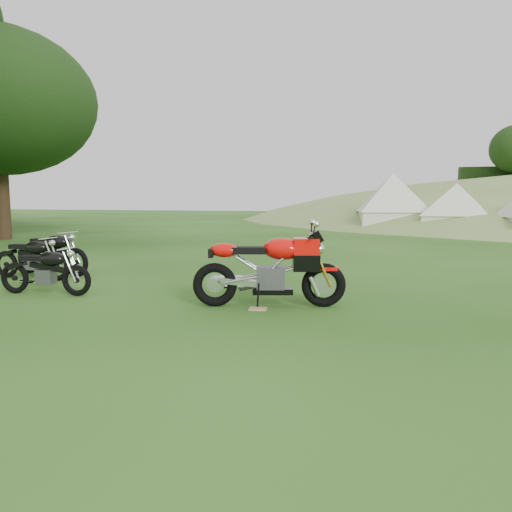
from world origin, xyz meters
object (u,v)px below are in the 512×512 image
(plywood_board, at_px, (258,309))
(vintage_moto_a, at_px, (45,270))
(tent_left, at_px, (392,203))
(vintage_moto_d, at_px, (52,252))
(sport_motorcycle, at_px, (269,263))
(vintage_moto_b, at_px, (31,257))
(tent_mid, at_px, (456,207))

(plywood_board, height_order, vintage_moto_a, vintage_moto_a)
(tent_left, bearing_deg, vintage_moto_a, -113.91)
(vintage_moto_d, bearing_deg, vintage_moto_a, -46.11)
(sport_motorcycle, height_order, vintage_moto_b, sport_motorcycle)
(plywood_board, relative_size, tent_left, 0.08)
(sport_motorcycle, relative_size, plywood_board, 8.53)
(vintage_moto_b, relative_size, vintage_moto_d, 0.91)
(sport_motorcycle, bearing_deg, tent_mid, 61.34)
(vintage_moto_a, relative_size, vintage_moto_b, 0.95)
(vintage_moto_b, distance_m, vintage_moto_d, 0.60)
(tent_mid, bearing_deg, tent_left, 163.41)
(plywood_board, xyz_separation_m, vintage_moto_a, (-3.87, 0.06, 0.43))
(plywood_board, relative_size, tent_mid, 0.09)
(vintage_moto_b, distance_m, tent_left, 20.03)
(tent_left, bearing_deg, sport_motorcycle, -102.98)
(sport_motorcycle, distance_m, tent_left, 20.02)
(plywood_board, height_order, vintage_moto_b, vintage_moto_b)
(vintage_moto_d, xyz_separation_m, tent_mid, (9.73, 16.82, 0.73))
(vintage_moto_d, bearing_deg, plywood_board, -12.82)
(vintage_moto_a, bearing_deg, tent_mid, 61.58)
(vintage_moto_d, bearing_deg, tent_left, 77.64)
(vintage_moto_b, relative_size, tent_mid, 0.62)
(vintage_moto_d, bearing_deg, vintage_moto_b, -84.89)
(vintage_moto_b, xyz_separation_m, vintage_moto_d, (0.03, 0.60, 0.04))
(sport_motorcycle, bearing_deg, vintage_moto_d, 146.75)
(vintage_moto_b, bearing_deg, tent_left, 70.92)
(sport_motorcycle, relative_size, vintage_moto_a, 1.33)
(vintage_moto_b, xyz_separation_m, tent_left, (6.74, 18.84, 0.96))
(vintage_moto_a, relative_size, tent_mid, 0.59)
(vintage_moto_a, distance_m, vintage_moto_d, 2.38)
(vintage_moto_a, xyz_separation_m, tent_mid, (8.33, 18.75, 0.80))
(sport_motorcycle, xyz_separation_m, plywood_board, (-0.10, -0.26, -0.66))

